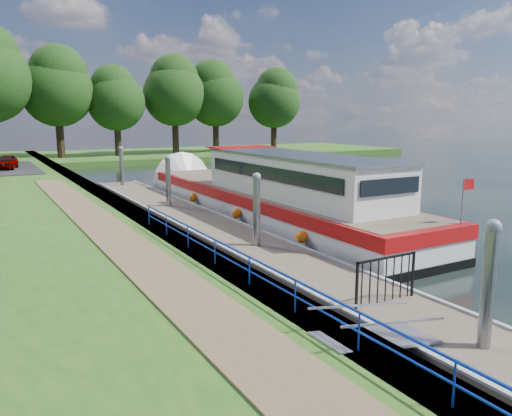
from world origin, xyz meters
TOP-DOWN VIEW (x-y plane):
  - ground at (0.00, 0.00)m, footprint 160.00×160.00m
  - bank_edge at (-2.55, 15.00)m, footprint 1.10×90.00m
  - far_bank at (12.00, 52.00)m, footprint 60.00×18.00m
  - footpath at (-4.40, 8.00)m, footprint 1.60×40.00m
  - blue_fence at (-2.75, 3.00)m, footprint 0.04×18.04m
  - pontoon at (0.00, 13.00)m, footprint 2.50×30.00m
  - mooring_piles at (0.00, 13.00)m, footprint 0.30×27.30m
  - gangway at (-1.85, 0.50)m, footprint 2.58×1.00m
  - gate_panel at (-0.00, 2.20)m, footprint 1.85×0.05m
  - barge at (3.60, 14.30)m, footprint 4.36×21.15m
  - horizon_trees at (-1.61, 48.68)m, footprint 54.38×10.03m
  - car_a at (-6.20, 36.96)m, footprint 1.99×3.41m

SIDE VIEW (x-z plane):
  - ground at x=0.00m, z-range 0.00..0.00m
  - pontoon at x=0.00m, z-range -0.10..0.46m
  - far_bank at x=12.00m, z-range 0.00..0.60m
  - bank_edge at x=-2.55m, z-range 0.00..0.78m
  - gangway at x=-1.85m, z-range 0.16..1.09m
  - footpath at x=-4.40m, z-range 0.78..0.83m
  - barge at x=3.60m, z-range -1.30..3.48m
  - gate_panel at x=0.00m, z-range 0.57..1.72m
  - mooring_piles at x=0.00m, z-range -0.50..3.05m
  - blue_fence at x=-2.75m, z-range 0.95..1.67m
  - car_a at x=-6.20m, z-range 0.83..1.92m
  - horizon_trees at x=-1.61m, z-range 1.51..14.38m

